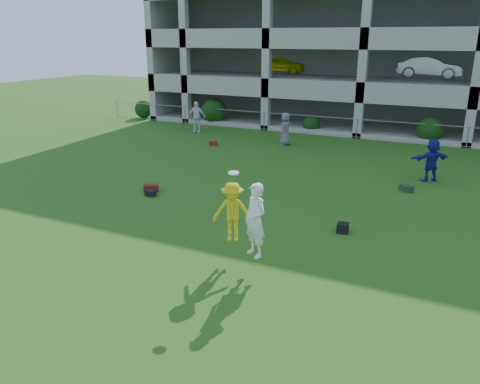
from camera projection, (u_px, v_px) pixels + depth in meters
The scene contains 13 objects.
ground at pixel (193, 279), 11.80m from camera, with size 100.00×100.00×0.00m, color #235114.
bystander_b at pixel (196, 117), 29.59m from camera, with size 1.14×0.48×1.95m, color white.
bystander_c at pixel (285, 129), 26.10m from camera, with size 0.89×0.58×1.81m, color slate.
bystander_d at pixel (432, 160), 19.52m from camera, with size 1.69×0.54×1.82m, color navy.
bag_red_a at pixel (151, 188), 18.42m from camera, with size 0.55×0.30×0.28m, color #5A120F.
bag_black_b at pixel (151, 193), 17.92m from camera, with size 0.40×0.25×0.22m, color black.
crate_d at pixel (343, 228), 14.57m from camera, with size 0.35×0.35×0.30m, color black.
bag_red_f at pixel (213, 143), 26.20m from camera, with size 0.45×0.28×0.24m, color #5F2010.
bag_green_g at pixel (406, 188), 18.44m from camera, with size 0.50×0.30×0.25m, color #143921.
frisbee_contest at pixel (241, 215), 12.20m from camera, with size 1.88×1.28×2.16m.
parking_garage at pixel (389, 33), 33.62m from camera, with size 30.00×14.00×12.00m.
fence at pixel (357, 128), 27.88m from camera, with size 36.06×0.06×1.20m.
shrub_row at pixel (443, 117), 26.32m from camera, with size 34.38×2.52×3.50m.
Camera 1 is at (5.59, -8.96, 5.82)m, focal length 35.00 mm.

